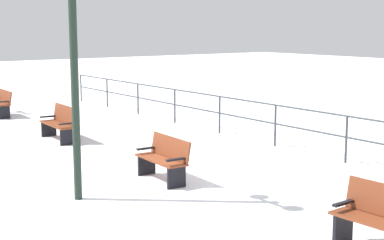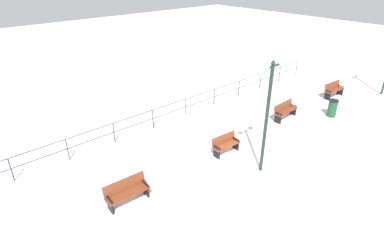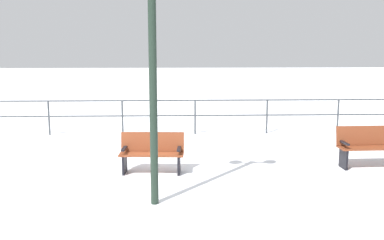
% 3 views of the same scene
% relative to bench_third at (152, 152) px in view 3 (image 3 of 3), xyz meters
% --- Properties ---
extents(ground_plane, '(80.00, 80.00, 0.00)m').
position_rel_bench_third_xyz_m(ground_plane, '(-0.04, -0.00, -0.44)').
color(ground_plane, white).
rests_on(ground_plane, ground).
extents(bench_third, '(0.56, 1.39, 0.85)m').
position_rel_bench_third_xyz_m(bench_third, '(0.00, 0.00, 0.00)').
color(bench_third, brown).
rests_on(bench_third, ground).
extents(bench_fourth, '(0.55, 1.72, 0.91)m').
position_rel_bench_third_xyz_m(bench_fourth, '(-0.26, 4.97, 0.05)').
color(bench_fourth, brown).
rests_on(bench_fourth, ground).
extents(lamppost_middle, '(0.30, 1.12, 4.70)m').
position_rel_bench_third_xyz_m(lamppost_middle, '(1.87, 0.14, 2.83)').
color(lamppost_middle, '#1E2D23').
rests_on(lamppost_middle, ground).
extents(waterfront_railing, '(0.05, 24.27, 1.05)m').
position_rel_bench_third_xyz_m(waterfront_railing, '(-4.03, -0.00, 0.28)').
color(waterfront_railing, '#383D42').
rests_on(waterfront_railing, ground).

